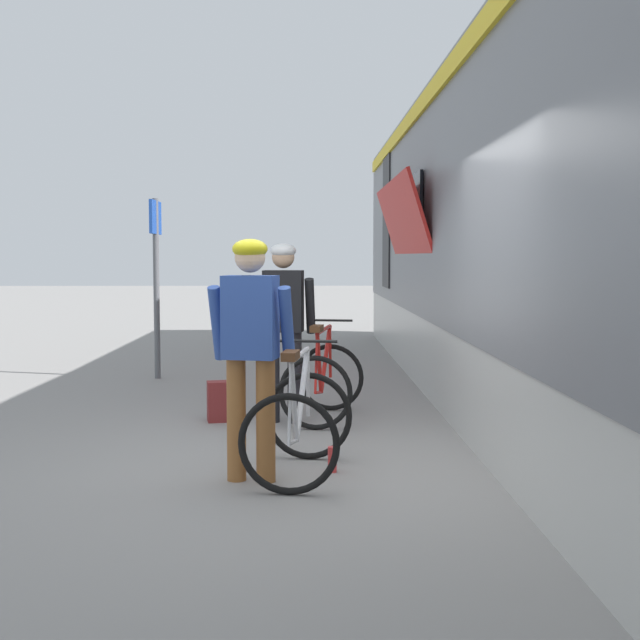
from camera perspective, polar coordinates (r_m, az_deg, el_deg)
The scene contains 10 objects.
ground_plane at distance 6.41m, azimuth -0.22°, elevation -10.42°, with size 80.00×80.00×0.00m, color gray.
train_car at distance 8.15m, azimuth 19.89°, elevation 6.42°, with size 3.30×19.11×3.88m.
cyclist_near_in_blue at distance 6.05m, azimuth -4.75°, elevation -1.18°, with size 0.65×0.38×1.76m.
cyclist_far_in_dark at distance 8.19m, azimuth -2.51°, elevation 0.28°, with size 0.64×0.36×1.76m.
bicycle_near_silver at distance 6.26m, azimuth -1.43°, elevation -7.02°, with size 0.85×1.16×0.99m.
bicycle_far_red at distance 8.37m, azimuth 0.22°, elevation -4.11°, with size 0.88×1.17×0.99m.
backpack_on_platform at distance 8.39m, azimuth -6.72°, elevation -5.52°, with size 0.28×0.18×0.40m, color maroon.
water_bottle_near_the_bikes at distance 6.43m, azimuth 0.84°, elevation -9.49°, with size 0.07×0.07×0.20m, color red.
water_bottle_by_the_backpack at distance 8.57m, azimuth -6.30°, elevation -6.01°, with size 0.07×0.07×0.20m, color #338CCC.
platform_sign_post at distance 11.35m, azimuth -11.12°, elevation 4.22°, with size 0.08×0.70×2.40m.
Camera 1 is at (-0.08, -6.20, 1.64)m, focal length 46.95 mm.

